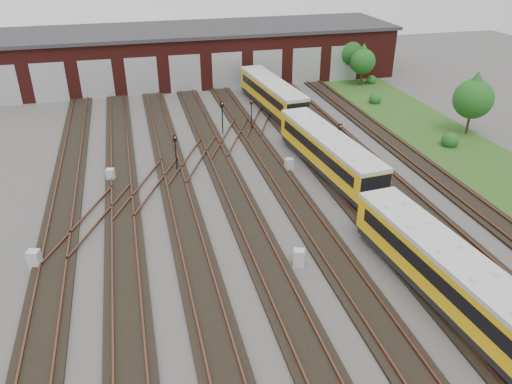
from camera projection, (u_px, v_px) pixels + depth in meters
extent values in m
plane|color=#42403D|center=(292.00, 245.00, 30.79)|extent=(120.00, 120.00, 0.00)
cube|color=black|center=(52.00, 280.00, 27.64)|extent=(2.40, 70.00, 0.18)
cube|color=#573222|center=(37.00, 280.00, 27.40)|extent=(0.10, 70.00, 0.15)
cube|color=#573222|center=(65.00, 276.00, 27.72)|extent=(0.10, 70.00, 0.15)
cube|color=black|center=(126.00, 269.00, 28.53)|extent=(2.40, 70.00, 0.18)
cube|color=#573222|center=(112.00, 269.00, 28.29)|extent=(0.10, 70.00, 0.15)
cube|color=#573222|center=(138.00, 265.00, 28.61)|extent=(0.10, 70.00, 0.15)
cube|color=black|center=(195.00, 259.00, 29.41)|extent=(2.40, 70.00, 0.18)
cube|color=#573222|center=(183.00, 258.00, 29.18)|extent=(0.10, 70.00, 0.15)
cube|color=#573222|center=(207.00, 255.00, 29.50)|extent=(0.10, 70.00, 0.15)
cube|color=black|center=(260.00, 249.00, 30.30)|extent=(2.40, 70.00, 0.18)
cube|color=#573222|center=(249.00, 248.00, 30.07)|extent=(0.10, 70.00, 0.15)
cube|color=#573222|center=(272.00, 245.00, 30.39)|extent=(0.10, 70.00, 0.15)
cube|color=black|center=(322.00, 240.00, 31.19)|extent=(2.40, 70.00, 0.18)
cube|color=#573222|center=(311.00, 239.00, 30.95)|extent=(0.10, 70.00, 0.15)
cube|color=#573222|center=(333.00, 236.00, 31.27)|extent=(0.10, 70.00, 0.15)
cube|color=black|center=(380.00, 231.00, 32.08)|extent=(2.40, 70.00, 0.18)
cube|color=#573222|center=(370.00, 230.00, 31.84)|extent=(0.10, 70.00, 0.15)
cube|color=#573222|center=(391.00, 227.00, 32.16)|extent=(0.10, 70.00, 0.15)
cube|color=black|center=(435.00, 223.00, 32.97)|extent=(2.40, 70.00, 0.18)
cube|color=#573222|center=(426.00, 222.00, 32.73)|extent=(0.10, 70.00, 0.15)
cube|color=#573222|center=(445.00, 219.00, 33.05)|extent=(0.10, 70.00, 0.15)
cube|color=black|center=(488.00, 215.00, 33.86)|extent=(2.40, 70.00, 0.18)
cube|color=#573222|center=(479.00, 214.00, 33.62)|extent=(0.10, 70.00, 0.15)
cube|color=#573222|center=(497.00, 212.00, 33.94)|extent=(0.10, 70.00, 0.15)
cube|color=#573222|center=(149.00, 185.00, 37.44)|extent=(5.40, 9.62, 0.15)
cube|color=#573222|center=(194.00, 159.00, 41.74)|extent=(5.40, 9.62, 0.15)
cube|color=#573222|center=(231.00, 137.00, 46.05)|extent=(5.40, 9.62, 0.15)
cube|color=#573222|center=(92.00, 219.00, 33.13)|extent=(5.40, 9.62, 0.15)
cube|color=#573222|center=(261.00, 119.00, 50.36)|extent=(5.40, 9.62, 0.15)
cube|color=#491612|center=(194.00, 55.00, 63.56)|extent=(50.00, 12.00, 6.00)
cube|color=#313033|center=(193.00, 29.00, 62.08)|extent=(51.00, 12.50, 0.40)
cube|color=#A5A8AA|center=(1.00, 86.00, 53.90)|extent=(3.60, 0.12, 4.40)
cube|color=#A5A8AA|center=(50.00, 83.00, 55.01)|extent=(3.60, 0.12, 4.40)
cube|color=#A5A8AA|center=(97.00, 80.00, 56.12)|extent=(3.60, 0.12, 4.40)
cube|color=#A5A8AA|center=(142.00, 77.00, 57.24)|extent=(3.60, 0.12, 4.40)
cube|color=#A5A8AA|center=(185.00, 74.00, 58.35)|extent=(3.60, 0.12, 4.40)
cube|color=#A5A8AA|center=(227.00, 71.00, 59.46)|extent=(3.60, 0.12, 4.40)
cube|color=#A5A8AA|center=(268.00, 69.00, 60.57)|extent=(3.60, 0.12, 4.40)
cube|color=#A5A8AA|center=(306.00, 66.00, 61.68)|extent=(3.60, 0.12, 4.40)
cube|color=#A5A8AA|center=(344.00, 64.00, 62.79)|extent=(3.60, 0.12, 4.40)
cube|color=#254A18|center=(463.00, 152.00, 43.54)|extent=(8.00, 55.00, 0.05)
cube|color=black|center=(442.00, 291.00, 26.03)|extent=(3.31, 13.88, 0.55)
cube|color=yellow|center=(446.00, 271.00, 25.43)|extent=(3.59, 13.91, 2.02)
cube|color=beige|center=(450.00, 252.00, 24.89)|extent=(3.68, 13.91, 0.28)
cube|color=black|center=(427.00, 272.00, 24.96)|extent=(1.12, 12.06, 0.78)
cube|color=black|center=(467.00, 262.00, 25.68)|extent=(1.12, 12.06, 0.78)
cube|color=black|center=(327.00, 165.00, 39.70)|extent=(3.31, 13.88, 0.55)
cube|color=yellow|center=(329.00, 151.00, 39.10)|extent=(3.59, 13.91, 2.02)
cube|color=beige|center=(330.00, 137.00, 38.56)|extent=(3.68, 13.91, 0.28)
cube|color=black|center=(315.00, 150.00, 38.63)|extent=(1.12, 12.06, 0.78)
cube|color=black|center=(343.00, 146.00, 39.35)|extent=(1.12, 12.06, 0.78)
cube|color=black|center=(272.00, 104.00, 53.37)|extent=(3.31, 13.88, 0.55)
cube|color=yellow|center=(272.00, 93.00, 52.77)|extent=(3.59, 13.91, 2.02)
cube|color=beige|center=(272.00, 82.00, 52.23)|extent=(3.68, 13.91, 0.28)
cube|color=black|center=(261.00, 92.00, 52.30)|extent=(1.12, 12.06, 0.78)
cube|color=black|center=(282.00, 90.00, 53.02)|extent=(1.12, 12.06, 0.78)
cylinder|color=black|center=(176.00, 156.00, 39.61)|extent=(0.11, 0.11, 2.56)
cube|color=black|center=(175.00, 138.00, 38.89)|extent=(0.30, 0.23, 0.53)
sphere|color=red|center=(175.00, 138.00, 38.75)|extent=(0.13, 0.13, 0.13)
cylinder|color=black|center=(222.00, 120.00, 46.88)|extent=(0.11, 0.11, 2.62)
cube|color=black|center=(222.00, 104.00, 46.13)|extent=(0.31, 0.23, 0.56)
sphere|color=red|center=(222.00, 103.00, 45.98)|extent=(0.13, 0.13, 0.13)
cylinder|color=black|center=(251.00, 118.00, 47.51)|extent=(0.09, 0.09, 2.65)
cube|color=black|center=(251.00, 102.00, 46.77)|extent=(0.25, 0.16, 0.47)
sphere|color=red|center=(252.00, 101.00, 46.65)|extent=(0.11, 0.11, 0.11)
cylinder|color=black|center=(338.00, 148.00, 40.37)|extent=(0.11, 0.11, 3.08)
cube|color=black|center=(340.00, 127.00, 39.52)|extent=(0.28, 0.17, 0.56)
sphere|color=red|center=(341.00, 126.00, 39.37)|extent=(0.13, 0.13, 0.13)
cube|color=#B5B8BB|center=(35.00, 259.00, 28.60)|extent=(0.80, 0.73, 1.11)
cube|color=#B5B8BB|center=(111.00, 175.00, 38.45)|extent=(0.71, 0.64, 0.99)
cube|color=#B5B8BB|center=(299.00, 258.00, 28.75)|extent=(0.78, 0.71, 1.06)
cube|color=#B5B8BB|center=(328.00, 141.00, 44.45)|extent=(0.71, 0.64, 0.99)
cube|color=#B5B8BB|center=(289.00, 165.00, 39.99)|extent=(0.69, 0.59, 1.05)
cylinder|color=#322616|center=(347.00, 71.00, 64.48)|extent=(0.23, 0.23, 1.84)
sphere|color=#144614|center=(348.00, 52.00, 63.33)|extent=(3.57, 3.57, 3.57)
cone|color=#144614|center=(349.00, 42.00, 62.73)|extent=(3.06, 3.06, 2.55)
cylinder|color=#322616|center=(361.00, 79.00, 61.71)|extent=(0.25, 0.25, 1.59)
sphere|color=#144614|center=(363.00, 62.00, 60.72)|extent=(3.09, 3.09, 3.09)
cone|color=#144614|center=(364.00, 52.00, 60.20)|extent=(2.65, 2.65, 2.21)
cylinder|color=#322616|center=(468.00, 125.00, 47.00)|extent=(0.23, 0.23, 1.86)
sphere|color=#144614|center=(473.00, 99.00, 45.83)|extent=(3.62, 3.62, 3.62)
cone|color=#144614|center=(476.00, 85.00, 45.22)|extent=(3.11, 3.11, 2.59)
sphere|color=#144614|center=(450.00, 138.00, 44.43)|extent=(1.50, 1.50, 1.50)
sphere|color=#144614|center=(375.00, 98.00, 55.31)|extent=(1.30, 1.30, 1.30)
sphere|color=#144614|center=(371.00, 79.00, 62.37)|extent=(1.24, 1.24, 1.24)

